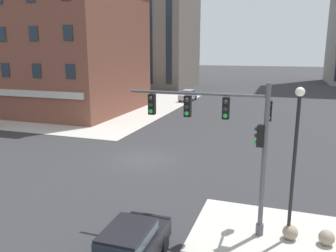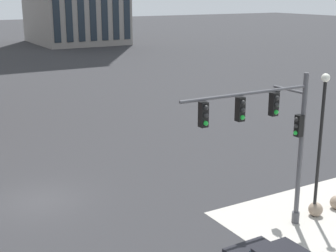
{
  "view_description": "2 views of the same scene",
  "coord_description": "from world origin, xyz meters",
  "px_view_note": "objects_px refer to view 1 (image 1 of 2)",
  "views": [
    {
      "loc": [
        9.37,
        -21.38,
        7.69
      ],
      "look_at": [
        0.89,
        3.47,
        1.81
      ],
      "focal_mm": 36.05,
      "sensor_mm": 36.0,
      "label": 1
    },
    {
      "loc": [
        -5.37,
        -21.39,
        9.54
      ],
      "look_at": [
        6.24,
        -1.37,
        3.14
      ],
      "focal_mm": 51.89,
      "sensor_mm": 36.0,
      "label": 2
    }
  ],
  "objects_px": {
    "street_lamp_corner_near": "(295,149)",
    "car_cross_eastbound": "(188,95)",
    "car_main_southbound_far": "(129,247)",
    "traffic_signal_main": "(233,132)",
    "bollard_sphere_curb_b": "(327,238)",
    "bollard_sphere_curb_a": "(290,232)"
  },
  "relations": [
    {
      "from": "bollard_sphere_curb_b",
      "to": "bollard_sphere_curb_a",
      "type": "bearing_deg",
      "value": -178.72
    },
    {
      "from": "bollard_sphere_curb_a",
      "to": "bollard_sphere_curb_b",
      "type": "xyz_separation_m",
      "value": [
        1.39,
        0.03,
        0.0
      ]
    },
    {
      "from": "car_cross_eastbound",
      "to": "traffic_signal_main",
      "type": "bearing_deg",
      "value": -71.76
    },
    {
      "from": "traffic_signal_main",
      "to": "car_main_southbound_far",
      "type": "xyz_separation_m",
      "value": [
        -2.94,
        -4.14,
        -3.44
      ]
    },
    {
      "from": "traffic_signal_main",
      "to": "car_main_southbound_far",
      "type": "bearing_deg",
      "value": -125.37
    },
    {
      "from": "bollard_sphere_curb_b",
      "to": "car_main_southbound_far",
      "type": "distance_m",
      "value": 7.99
    },
    {
      "from": "traffic_signal_main",
      "to": "car_cross_eastbound",
      "type": "xyz_separation_m",
      "value": [
        -12.19,
        36.98,
        -3.44
      ]
    },
    {
      "from": "bollard_sphere_curb_a",
      "to": "street_lamp_corner_near",
      "type": "bearing_deg",
      "value": 177.69
    },
    {
      "from": "car_cross_eastbound",
      "to": "bollard_sphere_curb_b",
      "type": "bearing_deg",
      "value": -66.5
    },
    {
      "from": "street_lamp_corner_near",
      "to": "car_cross_eastbound",
      "type": "height_order",
      "value": "street_lamp_corner_near"
    },
    {
      "from": "bollard_sphere_curb_b",
      "to": "car_main_southbound_far",
      "type": "bearing_deg",
      "value": -149.62
    },
    {
      "from": "traffic_signal_main",
      "to": "bollard_sphere_curb_b",
      "type": "bearing_deg",
      "value": -1.57
    },
    {
      "from": "car_main_southbound_far",
      "to": "car_cross_eastbound",
      "type": "xyz_separation_m",
      "value": [
        -9.25,
        41.12,
        0.0
      ]
    },
    {
      "from": "bollard_sphere_curb_a",
      "to": "car_cross_eastbound",
      "type": "xyz_separation_m",
      "value": [
        -14.74,
        37.12,
        0.6
      ]
    },
    {
      "from": "car_main_southbound_far",
      "to": "street_lamp_corner_near",
      "type": "bearing_deg",
      "value": 36.53
    },
    {
      "from": "bollard_sphere_curb_b",
      "to": "car_main_southbound_far",
      "type": "relative_size",
      "value": 0.14
    },
    {
      "from": "bollard_sphere_curb_a",
      "to": "traffic_signal_main",
      "type": "bearing_deg",
      "value": 176.88
    },
    {
      "from": "street_lamp_corner_near",
      "to": "car_main_southbound_far",
      "type": "distance_m",
      "value": 7.36
    },
    {
      "from": "bollard_sphere_curb_a",
      "to": "bollard_sphere_curb_b",
      "type": "relative_size",
      "value": 1.0
    },
    {
      "from": "traffic_signal_main",
      "to": "car_main_southbound_far",
      "type": "distance_m",
      "value": 6.13
    },
    {
      "from": "bollard_sphere_curb_b",
      "to": "car_main_southbound_far",
      "type": "xyz_separation_m",
      "value": [
        -6.87,
        -4.03,
        0.6
      ]
    },
    {
      "from": "traffic_signal_main",
      "to": "street_lamp_corner_near",
      "type": "height_order",
      "value": "traffic_signal_main"
    }
  ]
}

